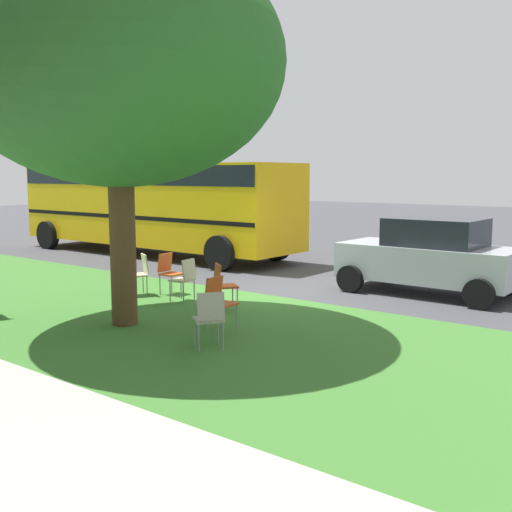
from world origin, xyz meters
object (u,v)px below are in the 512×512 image
(chair_5, at_px, (209,316))
(chair_0, at_px, (223,282))
(chair_3, at_px, (219,299))
(chair_2, at_px, (185,277))
(street_tree, at_px, (118,62))
(school_bus, at_px, (153,200))
(chair_1, at_px, (169,270))
(parked_car, at_px, (430,256))
(chair_4, at_px, (140,271))

(chair_5, bearing_deg, chair_0, -52.65)
(chair_3, bearing_deg, chair_0, -51.01)
(chair_0, height_order, chair_2, same)
(street_tree, relative_size, school_bus, 0.62)
(chair_1, bearing_deg, parked_car, -142.12)
(school_bus, bearing_deg, parked_car, 174.84)
(chair_0, relative_size, school_bus, 0.08)
(chair_3, relative_size, chair_5, 1.00)
(chair_0, distance_m, chair_1, 1.95)
(chair_2, distance_m, school_bus, 7.80)
(street_tree, bearing_deg, parked_car, -117.70)
(chair_4, height_order, parked_car, parked_car)
(chair_0, bearing_deg, chair_3, 128.99)
(chair_4, xyz_separation_m, school_bus, (4.85, -4.79, 1.24))
(chair_5, relative_size, parked_car, 0.24)
(chair_1, bearing_deg, chair_2, 156.28)
(street_tree, distance_m, chair_2, 4.38)
(chair_5, distance_m, parked_car, 6.13)
(street_tree, relative_size, chair_0, 7.32)
(chair_2, distance_m, chair_3, 2.38)
(chair_1, bearing_deg, chair_4, 50.62)
(chair_3, height_order, parked_car, parked_car)
(chair_0, xyz_separation_m, chair_3, (-0.98, 1.21, 0.00))
(chair_2, bearing_deg, chair_4, 4.14)
(chair_5, distance_m, school_bus, 11.29)
(chair_3, distance_m, parked_car, 5.31)
(street_tree, xyz_separation_m, chair_4, (1.76, -1.90, -3.87))
(chair_1, height_order, chair_5, same)
(chair_0, bearing_deg, chair_2, -1.69)
(chair_1, xyz_separation_m, chair_2, (-0.86, 0.38, 0.00))
(chair_2, bearing_deg, parked_car, -133.01)
(chair_4, bearing_deg, chair_3, 160.59)
(chair_1, distance_m, chair_2, 0.94)
(chair_1, relative_size, chair_3, 1.00)
(street_tree, height_order, chair_5, street_tree)
(street_tree, bearing_deg, chair_3, -153.67)
(chair_0, height_order, chair_4, same)
(street_tree, distance_m, chair_1, 4.74)
(chair_0, xyz_separation_m, chair_2, (1.04, -0.03, 0.00))
(street_tree, height_order, school_bus, street_tree)
(chair_2, height_order, chair_3, same)
(chair_2, bearing_deg, school_bus, -37.65)
(chair_0, relative_size, chair_5, 1.00)
(street_tree, distance_m, parked_car, 7.47)
(street_tree, relative_size, chair_3, 7.32)
(chair_4, height_order, school_bus, school_bus)
(chair_4, bearing_deg, chair_1, -129.38)
(school_bus, bearing_deg, chair_2, 142.35)
(chair_1, xyz_separation_m, chair_5, (-3.59, 2.62, 0.00))
(chair_5, bearing_deg, chair_3, -54.75)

